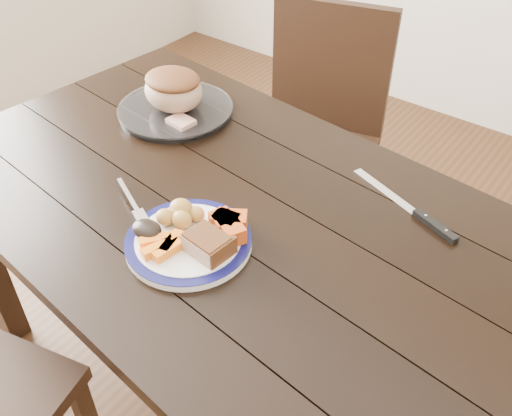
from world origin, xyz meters
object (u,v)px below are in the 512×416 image
Objects in this scene: fork at (133,203)px; carving_knife at (422,216)px; serving_platter at (176,111)px; pork_slice at (208,245)px; dinner_plate at (189,242)px; chair_far at (318,126)px; dining_table at (235,236)px; roast_joint at (174,91)px.

carving_knife is at bearing 59.33° from fork.
pork_slice reaches higher than serving_platter.
pork_slice is (0.06, -0.01, 0.03)m from dinner_plate.
chair_far is 0.92m from fork.
pork_slice is at bearing 92.13° from chair_far.
fork is at bearing 77.37° from chair_far.
chair_far is 0.95m from dinner_plate.
dinner_plate is (0.00, -0.16, 0.10)m from dining_table.
fork is (0.22, -0.37, 0.01)m from serving_platter.
pork_slice reaches higher than dinner_plate.
dinner_plate is (0.22, -0.89, 0.23)m from chair_far.
chair_far is at bearing 106.65° from dining_table.
serving_platter is (-0.40, 0.23, 0.10)m from dining_table.
carving_knife is (0.58, -0.51, 0.23)m from chair_far.
roast_joint reaches higher than pork_slice.
dining_table is 9.66× the size of roast_joint.
fork is (-0.18, -0.15, 0.11)m from dining_table.
chair_far is 0.59m from serving_platter.
pork_slice is 0.49m from carving_knife.
pork_slice is 0.61m from roast_joint.
dinner_plate is at bearing 88.64° from chair_far.
serving_platter is at bearing 140.03° from pork_slice.
dinner_plate is 0.56m from serving_platter.
dining_table is 0.19m from dinner_plate.
pork_slice is (0.06, -0.16, 0.13)m from dining_table.
dining_table is at bearing 64.66° from fork.
carving_knife is at bearing 52.46° from pork_slice.
dinner_plate is 0.18m from fork.
chair_far is at bearing 104.06° from dinner_plate.
dinner_plate is at bearing 175.24° from pork_slice.
dinner_plate reaches higher than dining_table.
serving_platter is 1.85× the size of roast_joint.
roast_joint is at bearing -160.78° from carving_knife.
carving_knife is (0.36, 0.39, -0.00)m from dinner_plate.
roast_joint is 0.77m from carving_knife.
roast_joint is (0.00, 0.00, 0.06)m from serving_platter.
fork reaches higher than dinner_plate.
serving_platter is at bearing 136.43° from dinner_plate.
dinner_plate is 0.56m from roast_joint.
carving_knife is at bearing 0.12° from roast_joint.
serving_platter is 0.06m from roast_joint.
chair_far reaches higher than carving_knife.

